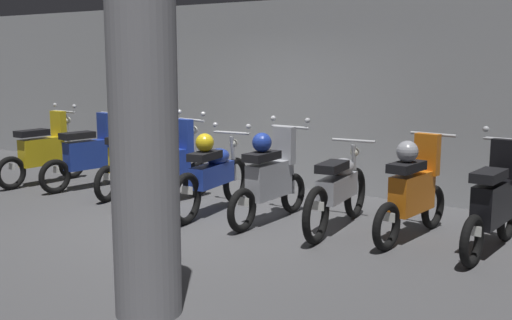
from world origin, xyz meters
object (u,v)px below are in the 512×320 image
at_px(motorbike_slot_4, 213,174).
at_px(motorbike_slot_5, 270,177).
at_px(motorbike_slot_3, 168,166).
at_px(motorbike_slot_8, 493,203).
at_px(motorbike_slot_7, 413,190).
at_px(support_pillar, 144,132).
at_px(motorbike_slot_2, 131,159).
at_px(motorbike_slot_1, 89,155).
at_px(motorbike_slot_6, 338,189).
at_px(motorbike_slot_0, 44,152).

relative_size(motorbike_slot_4, motorbike_slot_5, 1.16).
distance_m(motorbike_slot_3, motorbike_slot_8, 4.37).
relative_size(motorbike_slot_7, support_pillar, 0.57).
bearing_deg(motorbike_slot_2, motorbike_slot_8, -0.37).
bearing_deg(motorbike_slot_7, motorbike_slot_2, 180.00).
bearing_deg(motorbike_slot_1, motorbike_slot_7, 0.35).
relative_size(motorbike_slot_4, motorbike_slot_6, 1.00).
xyz_separation_m(motorbike_slot_2, motorbike_slot_4, (1.75, -0.27, 0.00)).
height_order(motorbike_slot_3, motorbike_slot_7, motorbike_slot_3).
distance_m(motorbike_slot_1, support_pillar, 5.30).
relative_size(motorbike_slot_2, motorbike_slot_5, 0.99).
distance_m(motorbike_slot_3, motorbike_slot_4, 0.87).
distance_m(motorbike_slot_1, motorbike_slot_3, 1.75).
bearing_deg(motorbike_slot_8, motorbike_slot_5, -175.54).
relative_size(motorbike_slot_5, motorbike_slot_8, 1.00).
xyz_separation_m(motorbike_slot_5, support_pillar, (0.67, -2.95, 0.90)).
bearing_deg(motorbike_slot_4, motorbike_slot_8, 3.85).
distance_m(motorbike_slot_3, motorbike_slot_6, 2.61).
relative_size(motorbike_slot_0, motorbike_slot_8, 1.00).
relative_size(motorbike_slot_1, motorbike_slot_3, 1.00).
bearing_deg(motorbike_slot_3, motorbike_slot_6, 1.15).
xyz_separation_m(motorbike_slot_3, motorbike_slot_8, (4.36, 0.13, 0.00)).
xyz_separation_m(motorbike_slot_2, motorbike_slot_5, (2.63, -0.24, 0.04)).
xyz_separation_m(motorbike_slot_2, motorbike_slot_8, (5.25, -0.03, 0.00)).
height_order(motorbike_slot_3, motorbike_slot_5, same).
relative_size(motorbike_slot_1, support_pillar, 0.57).
xyz_separation_m(motorbike_slot_0, motorbike_slot_6, (5.24, 0.10, -0.04)).
bearing_deg(motorbike_slot_7, motorbike_slot_8, -2.21).
bearing_deg(support_pillar, motorbike_slot_1, 142.81).
distance_m(motorbike_slot_6, support_pillar, 3.23).
height_order(motorbike_slot_7, motorbike_slot_8, motorbike_slot_8).
relative_size(motorbike_slot_3, motorbike_slot_5, 0.99).
relative_size(motorbike_slot_1, motorbike_slot_4, 0.86).
relative_size(motorbike_slot_2, motorbike_slot_6, 0.86).
bearing_deg(motorbike_slot_1, motorbike_slot_6, -1.00).
bearing_deg(motorbike_slot_2, motorbike_slot_7, -0.00).
relative_size(motorbike_slot_0, motorbike_slot_2, 1.01).
height_order(motorbike_slot_3, support_pillar, support_pillar).
relative_size(motorbike_slot_4, motorbike_slot_7, 1.16).
bearing_deg(motorbike_slot_1, motorbike_slot_8, -0.01).
height_order(motorbike_slot_1, motorbike_slot_6, motorbike_slot_1).
distance_m(motorbike_slot_4, motorbike_slot_8, 3.51).
distance_m(motorbike_slot_1, motorbike_slot_2, 0.86).
height_order(motorbike_slot_0, motorbike_slot_6, motorbike_slot_0).
bearing_deg(support_pillar, motorbike_slot_2, 135.97).
bearing_deg(motorbike_slot_1, motorbike_slot_3, -4.21).
height_order(motorbike_slot_7, support_pillar, support_pillar).
height_order(motorbike_slot_8, support_pillar, support_pillar).
bearing_deg(motorbike_slot_7, motorbike_slot_1, -179.65).
bearing_deg(motorbike_slot_2, motorbike_slot_6, -1.78).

